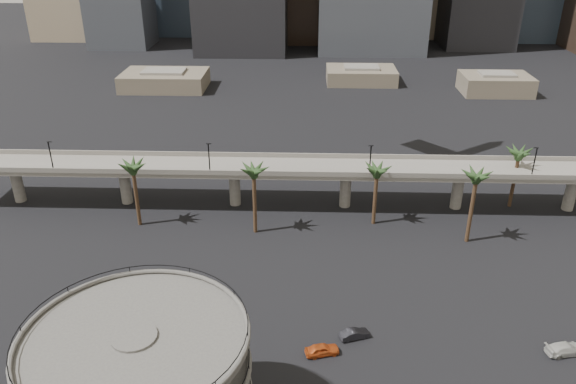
{
  "coord_description": "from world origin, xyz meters",
  "views": [
    {
      "loc": [
        3.06,
        -45.29,
        51.82
      ],
      "look_at": [
        0.54,
        28.0,
        16.05
      ],
      "focal_mm": 35.0,
      "sensor_mm": 36.0,
      "label": 1
    }
  ],
  "objects_px": {
    "overpass": "(290,172)",
    "car_a": "(322,350)",
    "car_b": "(355,334)",
    "car_c": "(566,349)"
  },
  "relations": [
    {
      "from": "overpass",
      "to": "car_a",
      "type": "relative_size",
      "value": 28.59
    },
    {
      "from": "overpass",
      "to": "car_c",
      "type": "xyz_separation_m",
      "value": [
        37.73,
        -41.66,
        -6.56
      ]
    },
    {
      "from": "car_b",
      "to": "car_c",
      "type": "distance_m",
      "value": 27.69
    },
    {
      "from": "car_b",
      "to": "car_c",
      "type": "bearing_deg",
      "value": -113.69
    },
    {
      "from": "car_a",
      "to": "car_b",
      "type": "height_order",
      "value": "car_a"
    },
    {
      "from": "car_c",
      "to": "car_b",
      "type": "bearing_deg",
      "value": 73.47
    },
    {
      "from": "overpass",
      "to": "car_b",
      "type": "xyz_separation_m",
      "value": [
        10.12,
        -39.57,
        -6.65
      ]
    },
    {
      "from": "overpass",
      "to": "car_a",
      "type": "bearing_deg",
      "value": -82.58
    },
    {
      "from": "car_b",
      "to": "car_c",
      "type": "height_order",
      "value": "car_c"
    },
    {
      "from": "car_b",
      "to": "car_a",
      "type": "bearing_deg",
      "value": 107.09
    }
  ]
}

